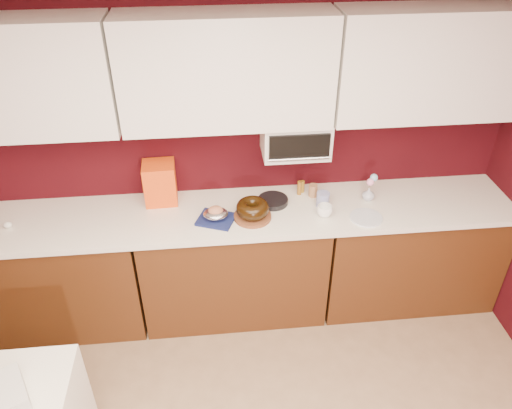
{
  "coord_description": "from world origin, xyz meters",
  "views": [
    {
      "loc": [
        -0.13,
        -0.89,
        2.89
      ],
      "look_at": [
        0.16,
        1.84,
        1.02
      ],
      "focal_mm": 35.0,
      "sensor_mm": 36.0,
      "label": 1
    }
  ],
  "objects_px": {
    "blue_jar": "(323,199)",
    "bundt_cake": "(252,208)",
    "coffee_mug": "(325,210)",
    "pandoro_box": "(160,183)",
    "toaster_oven": "(295,137)",
    "foil_ham_nest": "(216,214)",
    "flower_vase": "(369,193)"
  },
  "relations": [
    {
      "from": "blue_jar",
      "to": "bundt_cake",
      "type": "bearing_deg",
      "value": -169.48
    },
    {
      "from": "bundt_cake",
      "to": "blue_jar",
      "type": "distance_m",
      "value": 0.51
    },
    {
      "from": "coffee_mug",
      "to": "pandoro_box",
      "type": "bearing_deg",
      "value": 164.6
    },
    {
      "from": "bundt_cake",
      "to": "coffee_mug",
      "type": "height_order",
      "value": "bundt_cake"
    },
    {
      "from": "pandoro_box",
      "to": "coffee_mug",
      "type": "distance_m",
      "value": 1.16
    },
    {
      "from": "coffee_mug",
      "to": "toaster_oven",
      "type": "bearing_deg",
      "value": 122.34
    },
    {
      "from": "toaster_oven",
      "to": "bundt_cake",
      "type": "relative_size",
      "value": 1.99
    },
    {
      "from": "foil_ham_nest",
      "to": "flower_vase",
      "type": "distance_m",
      "value": 1.11
    },
    {
      "from": "bundt_cake",
      "to": "flower_vase",
      "type": "bearing_deg",
      "value": 9.38
    },
    {
      "from": "toaster_oven",
      "to": "flower_vase",
      "type": "relative_size",
      "value": 4.17
    },
    {
      "from": "toaster_oven",
      "to": "pandoro_box",
      "type": "height_order",
      "value": "toaster_oven"
    },
    {
      "from": "toaster_oven",
      "to": "foil_ham_nest",
      "type": "bearing_deg",
      "value": -156.05
    },
    {
      "from": "blue_jar",
      "to": "flower_vase",
      "type": "bearing_deg",
      "value": 7.67
    },
    {
      "from": "toaster_oven",
      "to": "foil_ham_nest",
      "type": "height_order",
      "value": "toaster_oven"
    },
    {
      "from": "toaster_oven",
      "to": "blue_jar",
      "type": "distance_m",
      "value": 0.49
    },
    {
      "from": "pandoro_box",
      "to": "blue_jar",
      "type": "relative_size",
      "value": 2.77
    },
    {
      "from": "bundt_cake",
      "to": "coffee_mug",
      "type": "bearing_deg",
      "value": -3.17
    },
    {
      "from": "toaster_oven",
      "to": "foil_ham_nest",
      "type": "xyz_separation_m",
      "value": [
        -0.57,
        -0.25,
        -0.42
      ]
    },
    {
      "from": "pandoro_box",
      "to": "flower_vase",
      "type": "height_order",
      "value": "pandoro_box"
    },
    {
      "from": "foil_ham_nest",
      "to": "coffee_mug",
      "type": "xyz_separation_m",
      "value": [
        0.74,
        -0.02,
        -0.0
      ]
    },
    {
      "from": "coffee_mug",
      "to": "blue_jar",
      "type": "distance_m",
      "value": 0.12
    },
    {
      "from": "bundt_cake",
      "to": "foil_ham_nest",
      "type": "distance_m",
      "value": 0.25
    },
    {
      "from": "bundt_cake",
      "to": "foil_ham_nest",
      "type": "height_order",
      "value": "bundt_cake"
    },
    {
      "from": "bundt_cake",
      "to": "pandoro_box",
      "type": "height_order",
      "value": "pandoro_box"
    },
    {
      "from": "pandoro_box",
      "to": "blue_jar",
      "type": "height_order",
      "value": "pandoro_box"
    },
    {
      "from": "foil_ham_nest",
      "to": "flower_vase",
      "type": "bearing_deg",
      "value": 7.39
    },
    {
      "from": "blue_jar",
      "to": "flower_vase",
      "type": "distance_m",
      "value": 0.35
    },
    {
      "from": "foil_ham_nest",
      "to": "blue_jar",
      "type": "bearing_deg",
      "value": 7.27
    },
    {
      "from": "toaster_oven",
      "to": "coffee_mug",
      "type": "xyz_separation_m",
      "value": [
        0.17,
        -0.28,
        -0.42
      ]
    },
    {
      "from": "coffee_mug",
      "to": "flower_vase",
      "type": "height_order",
      "value": "flower_vase"
    },
    {
      "from": "blue_jar",
      "to": "coffee_mug",
      "type": "bearing_deg",
      "value": -96.18
    },
    {
      "from": "foil_ham_nest",
      "to": "coffee_mug",
      "type": "bearing_deg",
      "value": -1.93
    }
  ]
}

